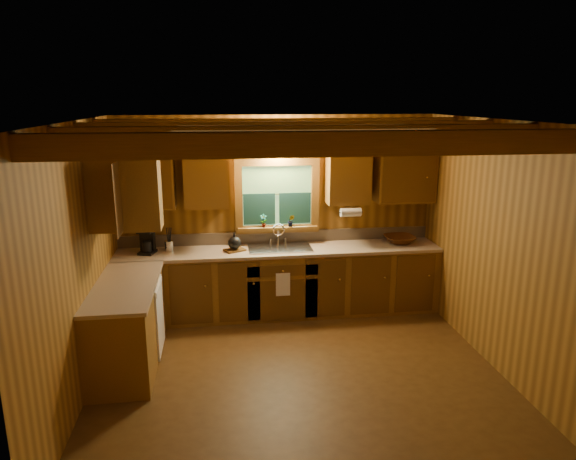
% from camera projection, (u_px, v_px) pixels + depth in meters
% --- Properties ---
extents(room, '(4.20, 4.20, 4.20)m').
position_uv_depth(room, '(299.00, 255.00, 5.14)').
color(room, '#4E3213').
rests_on(room, ground).
extents(ceiling_beams, '(4.20, 2.54, 0.18)m').
position_uv_depth(ceiling_beams, '(300.00, 133.00, 4.84)').
color(ceiling_beams, brown).
rests_on(ceiling_beams, room).
extents(base_cabinets, '(4.20, 2.22, 0.86)m').
position_uv_depth(base_cabinets, '(244.00, 293.00, 6.52)').
color(base_cabinets, brown).
rests_on(base_cabinets, ground).
extents(countertop, '(4.20, 2.24, 0.04)m').
position_uv_depth(countertop, '(244.00, 258.00, 6.42)').
color(countertop, tan).
rests_on(countertop, base_cabinets).
extents(backsplash, '(4.20, 0.02, 0.16)m').
position_uv_depth(backsplash, '(277.00, 237.00, 7.02)').
color(backsplash, tan).
rests_on(backsplash, room).
extents(dishwasher_panel, '(0.02, 0.60, 0.80)m').
position_uv_depth(dishwasher_panel, '(160.00, 316.00, 5.81)').
color(dishwasher_panel, white).
rests_on(dishwasher_panel, base_cabinets).
extents(upper_cabinets, '(4.19, 1.77, 0.78)m').
position_uv_depth(upper_cabinets, '(235.00, 180.00, 6.29)').
color(upper_cabinets, brown).
rests_on(upper_cabinets, room).
extents(window, '(1.12, 0.08, 1.00)m').
position_uv_depth(window, '(277.00, 197.00, 6.87)').
color(window, brown).
rests_on(window, room).
extents(window_sill, '(1.06, 0.14, 0.04)m').
position_uv_depth(window_sill, '(278.00, 228.00, 6.93)').
color(window_sill, brown).
rests_on(window_sill, room).
extents(wall_sconce, '(0.45, 0.21, 0.17)m').
position_uv_depth(wall_sconce, '(278.00, 150.00, 6.60)').
color(wall_sconce, black).
rests_on(wall_sconce, room).
extents(paper_towel_roll, '(0.27, 0.11, 0.11)m').
position_uv_depth(paper_towel_roll, '(351.00, 212.00, 6.71)').
color(paper_towel_roll, white).
rests_on(paper_towel_roll, upper_cabinets).
extents(dish_towel, '(0.18, 0.01, 0.30)m').
position_uv_depth(dish_towel, '(283.00, 285.00, 6.54)').
color(dish_towel, white).
rests_on(dish_towel, base_cabinets).
extents(sink, '(0.82, 0.48, 0.43)m').
position_uv_depth(sink, '(280.00, 251.00, 6.78)').
color(sink, silver).
rests_on(sink, countertop).
extents(coffee_maker, '(0.18, 0.23, 0.32)m').
position_uv_depth(coffee_maker, '(147.00, 241.00, 6.54)').
color(coffee_maker, black).
rests_on(coffee_maker, countertop).
extents(utensil_crock, '(0.11, 0.11, 0.32)m').
position_uv_depth(utensil_crock, '(169.00, 245.00, 6.62)').
color(utensil_crock, silver).
rests_on(utensil_crock, countertop).
extents(cutting_board, '(0.30, 0.27, 0.02)m').
position_uv_depth(cutting_board, '(235.00, 250.00, 6.66)').
color(cutting_board, '#533311').
rests_on(cutting_board, countertop).
extents(teakettle, '(0.17, 0.17, 0.21)m').
position_uv_depth(teakettle, '(234.00, 243.00, 6.63)').
color(teakettle, black).
rests_on(teakettle, cutting_board).
extents(wicker_basket, '(0.43, 0.43, 0.10)m').
position_uv_depth(wicker_basket, '(400.00, 239.00, 7.01)').
color(wicker_basket, '#48230C').
rests_on(wicker_basket, countertop).
extents(potted_plant_left, '(0.10, 0.07, 0.18)m').
position_uv_depth(potted_plant_left, '(263.00, 221.00, 6.86)').
color(potted_plant_left, '#533311').
rests_on(potted_plant_left, window_sill).
extents(potted_plant_right, '(0.10, 0.09, 0.16)m').
position_uv_depth(potted_plant_right, '(291.00, 221.00, 6.90)').
color(potted_plant_right, '#533311').
rests_on(potted_plant_right, window_sill).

